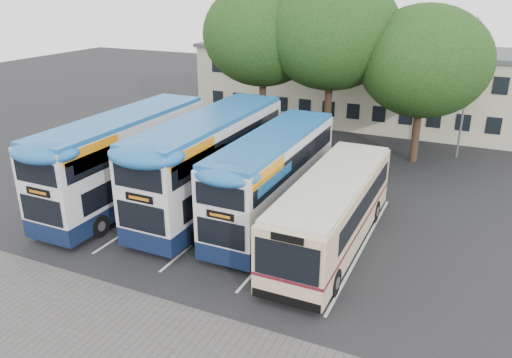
{
  "coord_description": "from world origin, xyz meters",
  "views": [
    {
      "loc": [
        7.19,
        -14.7,
        10.89
      ],
      "look_at": [
        -1.98,
        5.0,
        2.41
      ],
      "focal_mm": 35.0,
      "sensor_mm": 36.0,
      "label": 1
    }
  ],
  "objects": [
    {
      "name": "depot_building",
      "position": [
        0.0,
        26.99,
        3.15
      ],
      "size": [
        32.4,
        8.4,
        6.2
      ],
      "color": "#C1B79B",
      "rests_on": "ground"
    },
    {
      "name": "bus_dd_mid",
      "position": [
        -4.94,
        6.0,
        2.68
      ],
      "size": [
        2.83,
        11.68,
        4.87
      ],
      "color": "#0F1A38",
      "rests_on": "ground"
    },
    {
      "name": "bus_single",
      "position": [
        1.87,
        4.74,
        1.84
      ],
      "size": [
        2.77,
        10.87,
        3.24
      ],
      "color": "#CEB989",
      "rests_on": "ground"
    },
    {
      "name": "paving_strip",
      "position": [
        -2.0,
        -5.0,
        0.01
      ],
      "size": [
        40.0,
        6.0,
        0.01
      ],
      "primitive_type": "cube",
      "color": "#595654",
      "rests_on": "ground"
    },
    {
      "name": "tree_mid",
      "position": [
        -2.51,
        17.78,
        8.03
      ],
      "size": [
        8.81,
        8.81,
        11.79
      ],
      "color": "black",
      "rests_on": "ground"
    },
    {
      "name": "bay_lines",
      "position": [
        -3.75,
        5.0,
        0.01
      ],
      "size": [
        14.12,
        11.0,
        0.01
      ],
      "color": "silver",
      "rests_on": "ground"
    },
    {
      "name": "tree_left",
      "position": [
        -7.25,
        17.45,
        7.72
      ],
      "size": [
        8.23,
        8.23,
        11.23
      ],
      "color": "black",
      "rests_on": "ground"
    },
    {
      "name": "lamp_post",
      "position": [
        6.0,
        19.97,
        5.08
      ],
      "size": [
        0.25,
        1.05,
        9.06
      ],
      "color": "gray",
      "rests_on": "ground"
    },
    {
      "name": "bus_dd_right",
      "position": [
        -1.45,
        5.88,
        2.42
      ],
      "size": [
        2.56,
        10.56,
        4.4
      ],
      "color": "#0F1A38",
      "rests_on": "ground"
    },
    {
      "name": "bus_dd_left",
      "position": [
        -9.3,
        4.7,
        2.61
      ],
      "size": [
        2.76,
        11.38,
        4.74
      ],
      "color": "#0F1A38",
      "rests_on": "ground"
    },
    {
      "name": "ground",
      "position": [
        0.0,
        0.0,
        0.0
      ],
      "size": [
        120.0,
        120.0,
        0.0
      ],
      "primitive_type": "plane",
      "color": "black",
      "rests_on": "ground"
    },
    {
      "name": "tree_right",
      "position": [
        3.43,
        18.03,
        6.47
      ],
      "size": [
        8.13,
        8.13,
        9.94
      ],
      "color": "black",
      "rests_on": "ground"
    }
  ]
}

